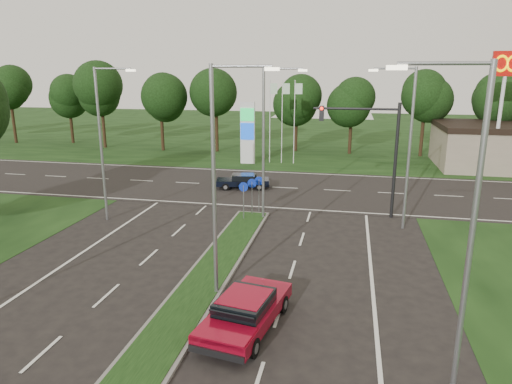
# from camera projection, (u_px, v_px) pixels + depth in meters

# --- Properties ---
(verge_far) EXTENTS (160.00, 50.00, 0.02)m
(verge_far) POSITION_uv_depth(u_px,v_px,m) (309.00, 135.00, 64.98)
(verge_far) COLOR black
(verge_far) RESTS_ON ground
(cross_road) EXTENTS (160.00, 12.00, 0.02)m
(cross_road) POSITION_uv_depth(u_px,v_px,m) (272.00, 187.00, 35.62)
(cross_road) COLOR black
(cross_road) RESTS_ON ground
(median_kerb) EXTENTS (2.00, 26.00, 0.12)m
(median_kerb) POSITION_uv_depth(u_px,v_px,m) (180.00, 316.00, 16.66)
(median_kerb) COLOR slate
(median_kerb) RESTS_ON ground
(streetlight_median_near) EXTENTS (2.53, 0.22, 9.00)m
(streetlight_median_near) POSITION_uv_depth(u_px,v_px,m) (219.00, 172.00, 17.08)
(streetlight_median_near) COLOR gray
(streetlight_median_near) RESTS_ON ground
(streetlight_median_far) EXTENTS (2.53, 0.22, 9.00)m
(streetlight_median_far) POSITION_uv_depth(u_px,v_px,m) (267.00, 136.00, 26.56)
(streetlight_median_far) COLOR gray
(streetlight_median_far) RESTS_ON ground
(streetlight_left_far) EXTENTS (2.53, 0.22, 9.00)m
(streetlight_left_far) POSITION_uv_depth(u_px,v_px,m) (103.00, 137.00, 26.49)
(streetlight_left_far) COLOR gray
(streetlight_left_far) RESTS_ON ground
(streetlight_right_far) EXTENTS (2.53, 0.22, 9.00)m
(streetlight_right_far) POSITION_uv_depth(u_px,v_px,m) (406.00, 140.00, 25.02)
(streetlight_right_far) COLOR gray
(streetlight_right_far) RESTS_ON ground
(streetlight_right_near) EXTENTS (2.53, 0.22, 9.00)m
(streetlight_right_near) POSITION_uv_depth(u_px,v_px,m) (466.00, 217.00, 11.76)
(streetlight_right_near) COLOR gray
(streetlight_right_near) RESTS_ON ground
(traffic_signal) EXTENTS (5.10, 0.42, 7.00)m
(traffic_signal) POSITION_uv_depth(u_px,v_px,m) (374.00, 142.00, 27.34)
(traffic_signal) COLOR black
(traffic_signal) RESTS_ON ground
(median_signs) EXTENTS (1.16, 1.76, 2.38)m
(median_signs) POSITION_uv_depth(u_px,v_px,m) (252.00, 190.00, 27.98)
(median_signs) COLOR gray
(median_signs) RESTS_ON ground
(gas_pylon) EXTENTS (5.80, 1.26, 8.00)m
(gas_pylon) POSITION_uv_depth(u_px,v_px,m) (250.00, 131.00, 44.12)
(gas_pylon) COLOR silver
(gas_pylon) RESTS_ON ground
(mcdonalds_sign) EXTENTS (2.20, 0.47, 10.40)m
(mcdonalds_sign) POSITION_uv_depth(u_px,v_px,m) (504.00, 81.00, 37.60)
(mcdonalds_sign) COLOR silver
(mcdonalds_sign) RESTS_ON ground
(treeline_far) EXTENTS (6.00, 6.00, 9.90)m
(treeline_far) POSITION_uv_depth(u_px,v_px,m) (299.00, 90.00, 48.95)
(treeline_far) COLOR black
(treeline_far) RESTS_ON ground
(red_sedan) EXTENTS (2.67, 4.92, 1.28)m
(red_sedan) POSITION_uv_depth(u_px,v_px,m) (246.00, 310.00, 15.81)
(red_sedan) COLOR maroon
(red_sedan) RESTS_ON ground
(navy_sedan) EXTENTS (4.25, 2.38, 1.10)m
(navy_sedan) POSITION_uv_depth(u_px,v_px,m) (243.00, 181.00, 35.17)
(navy_sedan) COLOR black
(navy_sedan) RESTS_ON ground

